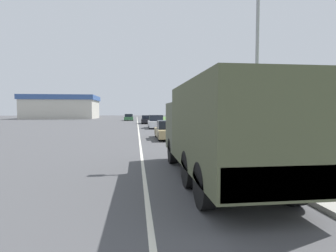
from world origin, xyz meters
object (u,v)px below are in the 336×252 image
Objects in this scene: car_third_ahead at (146,120)px; pickup_truck at (267,130)px; military_truck at (218,128)px; car_fourth_ahead at (129,118)px; car_second_ahead at (156,122)px; lamp_post at (253,52)px; car_nearest_ahead at (168,130)px.

car_third_ahead is 0.79× the size of pickup_truck.
military_truck reaches higher than car_fourth_ahead.
car_fourth_ahead is (-4.02, 26.20, -0.06)m from car_second_ahead.
car_third_ahead is 0.59× the size of lamp_post.
military_truck reaches higher than pickup_truck.
pickup_truck is at bearing -70.69° from car_second_ahead.
pickup_truck is 7.16m from lamp_post.
car_nearest_ahead is 1.01× the size of car_third_ahead.
military_truck reaches higher than car_third_ahead.
pickup_truck is at bearing 54.46° from military_truck.
car_second_ahead is at bearing 96.31° from lamp_post.
car_third_ahead is at bearing 102.84° from pickup_truck.
car_fourth_ahead is 0.56× the size of lamp_post.
lamp_post is at bearing -83.69° from car_second_ahead.
pickup_truck is (5.77, -16.46, 0.18)m from car_second_ahead.
car_fourth_ahead is 43.78m from pickup_truck.
car_fourth_ahead is at bearing 94.59° from military_truck.
military_truck is at bearing -85.41° from car_fourth_ahead.
car_second_ahead is at bearing -81.28° from car_fourth_ahead.
lamp_post reaches higher than military_truck.
car_fourth_ahead is (-4.04, 38.60, 0.03)m from car_nearest_ahead.
lamp_post reaches higher than pickup_truck.
pickup_truck reaches higher than car_second_ahead.
car_fourth_ahead is at bearing 97.64° from lamp_post.
car_third_ahead is at bearing 93.38° from car_second_ahead.
car_nearest_ahead is at bearing -89.90° from car_second_ahead.
military_truck is at bearing -89.88° from car_second_ahead.
car_second_ahead reaches higher than car_third_ahead.
military_truck is 9.86m from pickup_truck.
pickup_truck is (5.75, -4.06, 0.27)m from car_nearest_ahead.
military_truck is 36.43m from car_third_ahead.
car_third_ahead is (-0.70, 11.95, -0.09)m from car_second_ahead.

